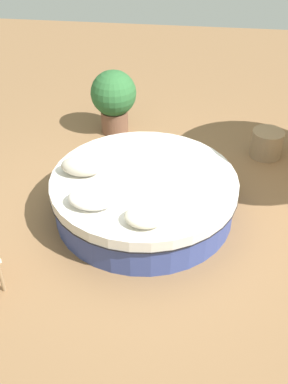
{
  "coord_description": "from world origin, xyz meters",
  "views": [
    {
      "loc": [
        0.58,
        -4.36,
        3.62
      ],
      "look_at": [
        0.0,
        0.0,
        0.32
      ],
      "focal_mm": 41.65,
      "sensor_mm": 36.0,
      "label": 1
    }
  ],
  "objects": [
    {
      "name": "ground_plane",
      "position": [
        0.0,
        0.0,
        0.0
      ],
      "size": [
        16.0,
        16.0,
        0.0
      ],
      "primitive_type": "plane",
      "color": "olive"
    },
    {
      "name": "throw_pillow_0",
      "position": [
        -0.76,
        -0.01,
        0.64
      ],
      "size": [
        0.5,
        0.32,
        0.22
      ],
      "primitive_type": "ellipsoid",
      "color": "beige",
      "rests_on": "round_bed"
    },
    {
      "name": "throw_pillow_2",
      "position": [
        0.12,
        -0.81,
        0.61
      ],
      "size": [
        0.44,
        0.37,
        0.15
      ],
      "primitive_type": "ellipsoid",
      "color": "beige",
      "rests_on": "round_bed"
    },
    {
      "name": "planter",
      "position": [
        -0.76,
        2.03,
        0.6
      ],
      "size": [
        0.72,
        0.72,
        1.04
      ],
      "color": "brown",
      "rests_on": "ground_plane"
    },
    {
      "name": "throw_pillow_1",
      "position": [
        -0.5,
        -0.59,
        0.62
      ],
      "size": [
        0.54,
        0.39,
        0.17
      ],
      "primitive_type": "ellipsoid",
      "color": "white",
      "rests_on": "round_bed"
    },
    {
      "name": "round_bed",
      "position": [
        0.0,
        0.0,
        0.27
      ],
      "size": [
        2.29,
        2.29,
        0.53
      ],
      "color": "#38478C",
      "rests_on": "ground_plane"
    },
    {
      "name": "side_table",
      "position": [
        1.64,
        1.6,
        0.2
      ],
      "size": [
        0.47,
        0.47,
        0.4
      ],
      "primitive_type": "cylinder",
      "color": "#997A56",
      "rests_on": "ground_plane"
    }
  ]
}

